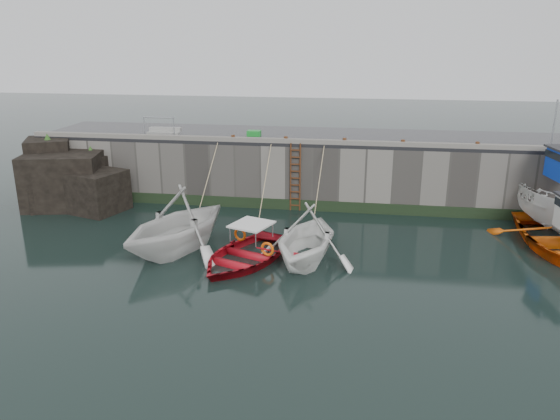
% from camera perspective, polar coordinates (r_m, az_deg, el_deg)
% --- Properties ---
extents(ground, '(120.00, 120.00, 0.00)m').
position_cam_1_polar(ground, '(16.48, 4.00, -10.73)').
color(ground, black).
rests_on(ground, ground).
extents(quay_back, '(30.00, 5.00, 3.00)m').
position_cam_1_polar(quay_back, '(27.72, 6.42, 4.34)').
color(quay_back, slate).
rests_on(quay_back, ground).
extents(road_back, '(30.00, 5.00, 0.16)m').
position_cam_1_polar(road_back, '(27.40, 6.53, 7.56)').
color(road_back, black).
rests_on(road_back, quay_back).
extents(kerb_back, '(30.00, 0.30, 0.20)m').
position_cam_1_polar(kerb_back, '(25.06, 6.28, 7.05)').
color(kerb_back, slate).
rests_on(kerb_back, road_back).
extents(algae_back, '(30.00, 0.08, 0.50)m').
position_cam_1_polar(algae_back, '(25.60, 6.04, 0.33)').
color(algae_back, black).
rests_on(algae_back, ground).
extents(rock_outcrop, '(5.85, 4.24, 3.41)m').
position_cam_1_polar(rock_outcrop, '(28.23, -21.21, 2.99)').
color(rock_outcrop, black).
rests_on(rock_outcrop, ground).
extents(ladder, '(0.51, 0.08, 3.20)m').
position_cam_1_polar(ladder, '(25.36, 1.60, 3.41)').
color(ladder, '#3F1E0F').
rests_on(ladder, ground).
extents(boat_near_white, '(6.30, 6.69, 2.81)m').
position_cam_1_polar(boat_near_white, '(21.37, -10.60, -4.15)').
color(boat_near_white, silver).
rests_on(boat_near_white, ground).
extents(boat_near_white_rope, '(0.04, 4.22, 3.10)m').
position_cam_1_polar(boat_near_white_rope, '(25.08, -7.49, -0.69)').
color(boat_near_white_rope, tan).
rests_on(boat_near_white_rope, ground).
extents(boat_near_blue, '(4.79, 5.58, 0.97)m').
position_cam_1_polar(boat_near_blue, '(20.11, -3.70, -5.29)').
color(boat_near_blue, '#AE0E1A').
rests_on(boat_near_blue, ground).
extents(boat_near_blue_rope, '(0.04, 4.70, 3.10)m').
position_cam_1_polar(boat_near_blue_rope, '(24.19, -1.41, -1.23)').
color(boat_near_blue_rope, tan).
rests_on(boat_near_blue_rope, ground).
extents(boat_near_blacktrim, '(4.57, 5.11, 2.43)m').
position_cam_1_polar(boat_near_blacktrim, '(20.09, 2.73, -5.29)').
color(boat_near_blacktrim, white).
rests_on(boat_near_blacktrim, ground).
extents(boat_near_blacktrim_rope, '(0.04, 4.41, 3.10)m').
position_cam_1_polar(boat_near_blacktrim_rope, '(24.07, 3.87, -1.36)').
color(boat_near_blacktrim_rope, tan).
rests_on(boat_near_blacktrim_rope, ground).
extents(boat_far_white, '(3.69, 7.21, 5.66)m').
position_cam_1_polar(boat_far_white, '(25.88, 26.97, 0.66)').
color(boat_far_white, white).
rests_on(boat_far_white, ground).
extents(fish_crate, '(0.65, 0.44, 0.27)m').
position_cam_1_polar(fish_crate, '(27.13, -2.74, 8.01)').
color(fish_crate, '#1A912B').
rests_on(fish_crate, road_back).
extents(railing, '(1.60, 1.05, 1.00)m').
position_cam_1_polar(railing, '(27.91, -12.01, 8.06)').
color(railing, '#A5A8AD').
rests_on(railing, road_back).
extents(bollard_a, '(0.18, 0.18, 0.28)m').
position_cam_1_polar(bollard_a, '(25.87, -4.92, 7.51)').
color(bollard_a, '#3F1E0F').
rests_on(bollard_a, road_back).
extents(bollard_b, '(0.18, 0.18, 0.28)m').
position_cam_1_polar(bollard_b, '(25.39, 0.61, 7.38)').
color(bollard_b, '#3F1E0F').
rests_on(bollard_b, road_back).
extents(bollard_c, '(0.18, 0.18, 0.28)m').
position_cam_1_polar(bollard_c, '(25.14, 6.75, 7.16)').
color(bollard_c, '#3F1E0F').
rests_on(bollard_c, road_back).
extents(bollard_d, '(0.18, 0.18, 0.28)m').
position_cam_1_polar(bollard_d, '(25.18, 12.71, 6.86)').
color(bollard_d, '#3F1E0F').
rests_on(bollard_d, road_back).
extents(bollard_e, '(0.18, 0.18, 0.28)m').
position_cam_1_polar(bollard_e, '(25.59, 19.92, 6.41)').
color(bollard_e, '#3F1E0F').
rests_on(bollard_e, road_back).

